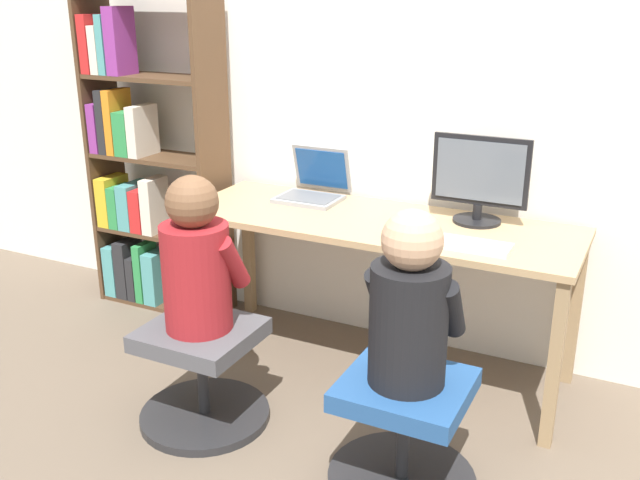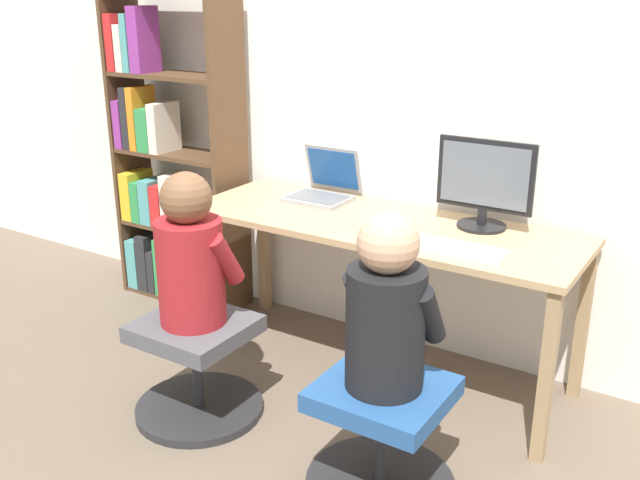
{
  "view_description": "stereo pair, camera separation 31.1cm",
  "coord_description": "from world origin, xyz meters",
  "px_view_note": "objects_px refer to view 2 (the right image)",
  "views": [
    {
      "loc": [
        1.13,
        -2.53,
        1.73
      ],
      "look_at": [
        -0.18,
        0.1,
        0.69
      ],
      "focal_mm": 40.0,
      "sensor_mm": 36.0,
      "label": 1
    },
    {
      "loc": [
        1.4,
        -2.38,
        1.73
      ],
      "look_at": [
        -0.18,
        0.1,
        0.69
      ],
      "focal_mm": 40.0,
      "sensor_mm": 36.0,
      "label": 2
    }
  ],
  "objects_px": {
    "desktop_monitor": "(484,185)",
    "person_at_laptop": "(191,256)",
    "office_chair_left": "(382,436)",
    "office_chair_right": "(197,366)",
    "bookshelf": "(162,166)",
    "person_at_monitor": "(386,311)",
    "keyboard": "(455,248)",
    "laptop": "(323,189)"
  },
  "relations": [
    {
      "from": "keyboard",
      "to": "office_chair_right",
      "type": "bearing_deg",
      "value": -148.16
    },
    {
      "from": "keyboard",
      "to": "person_at_laptop",
      "type": "relative_size",
      "value": 0.65
    },
    {
      "from": "keyboard",
      "to": "desktop_monitor",
      "type": "bearing_deg",
      "value": 93.09
    },
    {
      "from": "desktop_monitor",
      "to": "person_at_laptop",
      "type": "xyz_separation_m",
      "value": [
        -0.88,
        -0.89,
        -0.22
      ]
    },
    {
      "from": "desktop_monitor",
      "to": "laptop",
      "type": "relative_size",
      "value": 1.4
    },
    {
      "from": "keyboard",
      "to": "office_chair_left",
      "type": "bearing_deg",
      "value": -90.3
    },
    {
      "from": "office_chair_left",
      "to": "office_chair_right",
      "type": "distance_m",
      "value": 0.9
    },
    {
      "from": "office_chair_left",
      "to": "person_at_monitor",
      "type": "distance_m",
      "value": 0.49
    },
    {
      "from": "laptop",
      "to": "person_at_monitor",
      "type": "height_order",
      "value": "person_at_monitor"
    },
    {
      "from": "person_at_laptop",
      "to": "laptop",
      "type": "bearing_deg",
      "value": 86.42
    },
    {
      "from": "bookshelf",
      "to": "person_at_laptop",
      "type": "bearing_deg",
      "value": -40.9
    },
    {
      "from": "bookshelf",
      "to": "keyboard",
      "type": "bearing_deg",
      "value": -9.26
    },
    {
      "from": "office_chair_right",
      "to": "office_chair_left",
      "type": "bearing_deg",
      "value": -1.57
    },
    {
      "from": "laptop",
      "to": "keyboard",
      "type": "bearing_deg",
      "value": -22.5
    },
    {
      "from": "office_chair_left",
      "to": "office_chair_right",
      "type": "xyz_separation_m",
      "value": [
        -0.9,
        0.02,
        0.0
      ]
    },
    {
      "from": "bookshelf",
      "to": "person_at_monitor",
      "type": "bearing_deg",
      "value": -25.14
    },
    {
      "from": "office_chair_left",
      "to": "person_at_laptop",
      "type": "relative_size",
      "value": 0.86
    },
    {
      "from": "laptop",
      "to": "keyboard",
      "type": "distance_m",
      "value": 0.91
    },
    {
      "from": "office_chair_left",
      "to": "bookshelf",
      "type": "height_order",
      "value": "bookshelf"
    },
    {
      "from": "office_chair_right",
      "to": "person_at_monitor",
      "type": "xyz_separation_m",
      "value": [
        0.9,
        -0.02,
        0.49
      ]
    },
    {
      "from": "desktop_monitor",
      "to": "person_at_laptop",
      "type": "bearing_deg",
      "value": -134.56
    },
    {
      "from": "person_at_monitor",
      "to": "bookshelf",
      "type": "relative_size",
      "value": 0.36
    },
    {
      "from": "person_at_monitor",
      "to": "bookshelf",
      "type": "bearing_deg",
      "value": 154.86
    },
    {
      "from": "desktop_monitor",
      "to": "person_at_laptop",
      "type": "height_order",
      "value": "desktop_monitor"
    },
    {
      "from": "laptop",
      "to": "person_at_laptop",
      "type": "xyz_separation_m",
      "value": [
        -0.06,
        -0.9,
        -0.08
      ]
    },
    {
      "from": "keyboard",
      "to": "bookshelf",
      "type": "height_order",
      "value": "bookshelf"
    },
    {
      "from": "keyboard",
      "to": "office_chair_right",
      "type": "distance_m",
      "value": 1.19
    },
    {
      "from": "laptop",
      "to": "person_at_monitor",
      "type": "relative_size",
      "value": 0.48
    },
    {
      "from": "office_chair_left",
      "to": "laptop",
      "type": "bearing_deg",
      "value": 132.01
    },
    {
      "from": "office_chair_left",
      "to": "bookshelf",
      "type": "distance_m",
      "value": 2.17
    },
    {
      "from": "office_chair_right",
      "to": "person_at_monitor",
      "type": "bearing_deg",
      "value": -1.32
    },
    {
      "from": "keyboard",
      "to": "person_at_monitor",
      "type": "height_order",
      "value": "person_at_monitor"
    },
    {
      "from": "person_at_monitor",
      "to": "bookshelf",
      "type": "distance_m",
      "value": 2.09
    },
    {
      "from": "laptop",
      "to": "office_chair_right",
      "type": "xyz_separation_m",
      "value": [
        -0.06,
        -0.91,
        -0.58
      ]
    },
    {
      "from": "person_at_laptop",
      "to": "bookshelf",
      "type": "height_order",
      "value": "bookshelf"
    },
    {
      "from": "desktop_monitor",
      "to": "office_chair_right",
      "type": "distance_m",
      "value": 1.45
    },
    {
      "from": "office_chair_left",
      "to": "office_chair_right",
      "type": "relative_size",
      "value": 1.0
    },
    {
      "from": "desktop_monitor",
      "to": "person_at_monitor",
      "type": "relative_size",
      "value": 0.68
    },
    {
      "from": "office_chair_left",
      "to": "person_at_monitor",
      "type": "xyz_separation_m",
      "value": [
        -0.0,
        0.0,
        0.49
      ]
    },
    {
      "from": "bookshelf",
      "to": "office_chair_right",
      "type": "bearing_deg",
      "value": -41.03
    },
    {
      "from": "laptop",
      "to": "office_chair_right",
      "type": "height_order",
      "value": "laptop"
    },
    {
      "from": "desktop_monitor",
      "to": "office_chair_left",
      "type": "relative_size",
      "value": 0.78
    }
  ]
}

